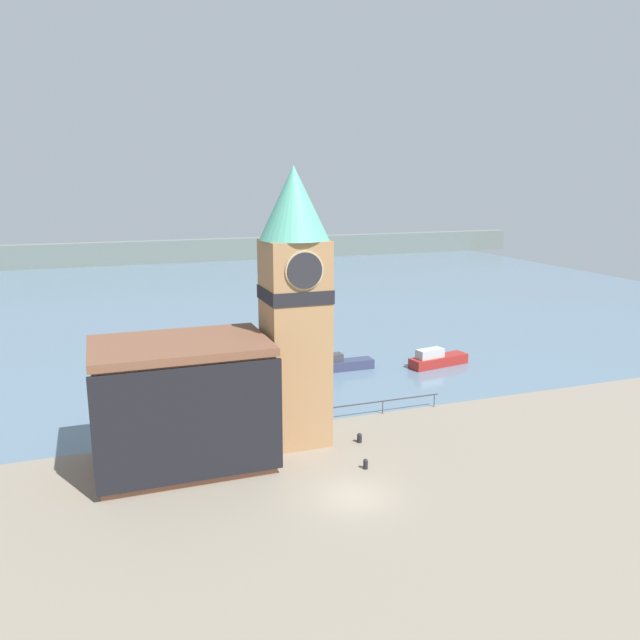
{
  "coord_description": "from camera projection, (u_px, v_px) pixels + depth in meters",
  "views": [
    {
      "loc": [
        -13.04,
        -30.36,
        17.86
      ],
      "look_at": [
        0.38,
        6.69,
        9.05
      ],
      "focal_mm": 35.0,
      "sensor_mm": 36.0,
      "label": 1
    }
  ],
  "objects": [
    {
      "name": "boat_near",
      "position": [
        336.0,
        364.0,
        59.97
      ],
      "size": [
        6.84,
        1.56,
        1.69
      ],
      "rotation": [
        0.0,
        0.0,
        -0.0
      ],
      "color": "#333856",
      "rests_on": "water"
    },
    {
      "name": "far_shoreline",
      "position": [
        157.0,
        252.0,
        137.92
      ],
      "size": [
        180.0,
        3.0,
        5.0
      ],
      "color": "slate",
      "rests_on": "water"
    },
    {
      "name": "ground_plane",
      "position": [
        353.0,
        496.0,
        36.08
      ],
      "size": [
        160.0,
        160.0,
        0.0
      ],
      "primitive_type": "plane",
      "color": "gray"
    },
    {
      "name": "mooring_bollard_near",
      "position": [
        359.0,
        437.0,
        43.49
      ],
      "size": [
        0.36,
        0.36,
        0.68
      ],
      "color": "black",
      "rests_on": "ground_plane"
    },
    {
      "name": "pier_railing",
      "position": [
        383.0,
        402.0,
        48.68
      ],
      "size": [
        9.77,
        0.08,
        1.09
      ],
      "color": "#333338",
      "rests_on": "ground_plane"
    },
    {
      "name": "pier_building",
      "position": [
        183.0,
        404.0,
        39.41
      ],
      "size": [
        10.97,
        7.42,
        8.13
      ],
      "color": "#935B42",
      "rests_on": "ground_plane"
    },
    {
      "name": "water",
      "position": [
        183.0,
        293.0,
        101.76
      ],
      "size": [
        160.0,
        120.0,
        0.0
      ],
      "color": "slate",
      "rests_on": "ground_plane"
    },
    {
      "name": "boat_far",
      "position": [
        437.0,
        359.0,
        61.39
      ],
      "size": [
        6.46,
        2.7,
        1.85
      ],
      "rotation": [
        0.0,
        0.0,
        0.17
      ],
      "color": "maroon",
      "rests_on": "water"
    },
    {
      "name": "clock_tower",
      "position": [
        295.0,
        301.0,
        41.87
      ],
      "size": [
        4.65,
        4.65,
        18.86
      ],
      "color": "#9E754C",
      "rests_on": "ground_plane"
    },
    {
      "name": "mooring_bollard_far",
      "position": [
        366.0,
        463.0,
        39.49
      ],
      "size": [
        0.31,
        0.31,
        0.67
      ],
      "color": "black",
      "rests_on": "ground_plane"
    }
  ]
}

